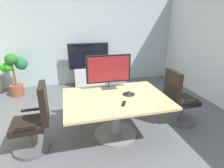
% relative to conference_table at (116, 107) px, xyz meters
% --- Properties ---
extents(ground_plane, '(7.06, 7.06, 0.00)m').
position_rel_conference_table_xyz_m(ground_plane, '(0.02, 0.01, -0.55)').
color(ground_plane, '#515459').
extents(wall_back_glass_partition, '(5.42, 0.10, 2.76)m').
position_rel_conference_table_xyz_m(wall_back_glass_partition, '(0.02, 3.04, 0.83)').
color(wall_back_glass_partition, '#9EB2B7').
rests_on(wall_back_glass_partition, ground).
extents(conference_table, '(1.73, 1.26, 0.74)m').
position_rel_conference_table_xyz_m(conference_table, '(0.00, 0.00, 0.00)').
color(conference_table, tan).
rests_on(conference_table, ground).
extents(office_chair_left, '(0.60, 0.58, 1.09)m').
position_rel_conference_table_xyz_m(office_chair_left, '(-1.32, -0.05, -0.09)').
color(office_chair_left, '#4C4C51').
rests_on(office_chair_left, ground).
extents(office_chair_right, '(0.60, 0.57, 1.09)m').
position_rel_conference_table_xyz_m(office_chair_right, '(1.32, 0.11, -0.09)').
color(office_chair_right, '#4C4C51').
rests_on(office_chair_right, ground).
extents(tv_monitor, '(0.84, 0.18, 0.64)m').
position_rel_conference_table_xyz_m(tv_monitor, '(-0.01, 0.46, 0.55)').
color(tv_monitor, '#333338').
rests_on(tv_monitor, conference_table).
extents(wall_display_unit, '(1.20, 0.36, 1.31)m').
position_rel_conference_table_xyz_m(wall_display_unit, '(-0.10, 2.69, -0.11)').
color(wall_display_unit, '#B7BABC').
rests_on(wall_display_unit, ground).
extents(potted_plant, '(0.66, 0.63, 1.17)m').
position_rel_conference_table_xyz_m(potted_plant, '(-2.10, 2.41, 0.18)').
color(potted_plant, brown).
rests_on(potted_plant, ground).
extents(conference_phone, '(0.22, 0.22, 0.07)m').
position_rel_conference_table_xyz_m(conference_phone, '(0.25, 0.06, 0.22)').
color(conference_phone, black).
rests_on(conference_phone, conference_table).
extents(remote_control, '(0.12, 0.17, 0.02)m').
position_rel_conference_table_xyz_m(remote_control, '(0.05, -0.28, 0.20)').
color(remote_control, black).
rests_on(remote_control, conference_table).
extents(whiteboard_marker, '(0.12, 0.09, 0.02)m').
position_rel_conference_table_xyz_m(whiteboard_marker, '(-0.22, -0.15, 0.20)').
color(whiteboard_marker, silver).
rests_on(whiteboard_marker, conference_table).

